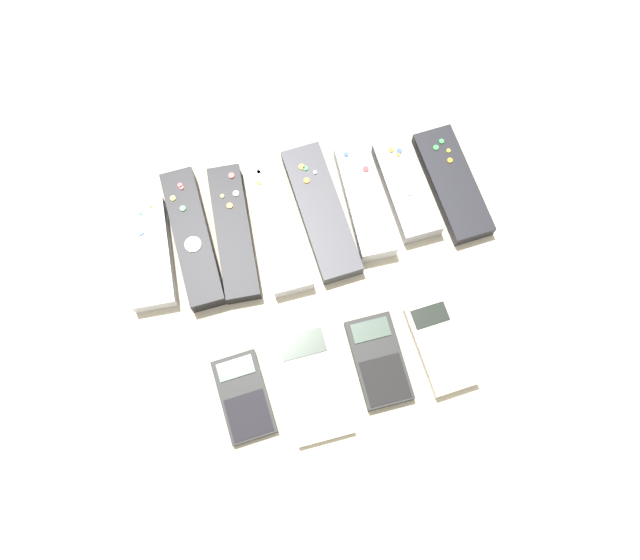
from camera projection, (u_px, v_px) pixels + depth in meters
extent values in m
plane|color=#B2A88E|center=(325.00, 302.00, 0.87)|extent=(3.00, 3.00, 0.00)
cube|color=#B7B7BC|center=(149.00, 254.00, 0.88)|extent=(0.07, 0.16, 0.02)
cylinder|color=silver|center=(147.00, 254.00, 0.87)|extent=(0.03, 0.03, 0.00)
cylinder|color=yellow|center=(150.00, 206.00, 0.89)|extent=(0.01, 0.01, 0.00)
cylinder|color=blue|center=(141.00, 233.00, 0.88)|extent=(0.01, 0.01, 0.00)
cylinder|color=green|center=(140.00, 213.00, 0.89)|extent=(0.01, 0.01, 0.00)
cube|color=black|center=(193.00, 238.00, 0.89)|extent=(0.06, 0.21, 0.03)
cylinder|color=silver|center=(193.00, 244.00, 0.87)|extent=(0.02, 0.02, 0.00)
cylinder|color=red|center=(182.00, 188.00, 0.90)|extent=(0.01, 0.01, 0.00)
cylinder|color=red|center=(180.00, 185.00, 0.90)|extent=(0.01, 0.01, 0.00)
cylinder|color=yellow|center=(173.00, 198.00, 0.89)|extent=(0.01, 0.01, 0.00)
cylinder|color=green|center=(183.00, 208.00, 0.89)|extent=(0.01, 0.01, 0.00)
cube|color=black|center=(233.00, 232.00, 0.89)|extent=(0.06, 0.21, 0.02)
cylinder|color=silver|center=(236.00, 194.00, 0.90)|extent=(0.01, 0.01, 0.00)
cylinder|color=yellow|center=(222.00, 196.00, 0.90)|extent=(0.01, 0.01, 0.00)
cylinder|color=red|center=(231.00, 176.00, 0.91)|extent=(0.01, 0.01, 0.00)
cylinder|color=orange|center=(230.00, 206.00, 0.89)|extent=(0.01, 0.01, 0.00)
cube|color=#B7B7BC|center=(277.00, 226.00, 0.90)|extent=(0.06, 0.21, 0.02)
cylinder|color=silver|center=(274.00, 217.00, 0.89)|extent=(0.03, 0.03, 0.00)
cylinder|color=silver|center=(259.00, 172.00, 0.91)|extent=(0.01, 0.01, 0.00)
cylinder|color=silver|center=(258.00, 173.00, 0.91)|extent=(0.01, 0.01, 0.00)
cylinder|color=orange|center=(259.00, 183.00, 0.91)|extent=(0.01, 0.01, 0.00)
cylinder|color=silver|center=(266.00, 197.00, 0.90)|extent=(0.01, 0.01, 0.00)
cube|color=#333338|center=(321.00, 212.00, 0.90)|extent=(0.07, 0.21, 0.02)
cylinder|color=yellow|center=(302.00, 167.00, 0.91)|extent=(0.01, 0.01, 0.00)
cylinder|color=orange|center=(307.00, 181.00, 0.91)|extent=(0.01, 0.01, 0.00)
cylinder|color=silver|center=(315.00, 172.00, 0.91)|extent=(0.01, 0.01, 0.00)
cylinder|color=green|center=(305.00, 168.00, 0.91)|extent=(0.01, 0.01, 0.00)
cube|color=#B7B7BC|center=(364.00, 201.00, 0.91)|extent=(0.05, 0.18, 0.03)
cylinder|color=silver|center=(367.00, 203.00, 0.89)|extent=(0.03, 0.03, 0.00)
cylinder|color=blue|center=(346.00, 154.00, 0.92)|extent=(0.01, 0.01, 0.00)
cylinder|color=red|center=(366.00, 169.00, 0.91)|extent=(0.01, 0.01, 0.00)
cube|color=gray|center=(406.00, 189.00, 0.91)|extent=(0.06, 0.16, 0.03)
cylinder|color=silver|center=(408.00, 186.00, 0.90)|extent=(0.03, 0.03, 0.00)
cylinder|color=blue|center=(399.00, 151.00, 0.92)|extent=(0.01, 0.01, 0.00)
cylinder|color=yellow|center=(398.00, 155.00, 0.92)|extent=(0.01, 0.01, 0.00)
cylinder|color=orange|center=(391.00, 150.00, 0.92)|extent=(0.01, 0.01, 0.00)
cube|color=black|center=(452.00, 184.00, 0.92)|extent=(0.07, 0.18, 0.02)
cylinder|color=green|center=(441.00, 141.00, 0.93)|extent=(0.01, 0.01, 0.00)
cylinder|color=green|center=(436.00, 148.00, 0.92)|extent=(0.01, 0.01, 0.00)
cylinder|color=yellow|center=(448.00, 151.00, 0.92)|extent=(0.01, 0.01, 0.00)
cylinder|color=orange|center=(450.00, 160.00, 0.92)|extent=(0.01, 0.01, 0.00)
cube|color=black|center=(244.00, 397.00, 0.83)|extent=(0.07, 0.12, 0.01)
cube|color=#38473D|center=(236.00, 368.00, 0.83)|extent=(0.05, 0.03, 0.00)
cube|color=black|center=(249.00, 416.00, 0.81)|extent=(0.06, 0.06, 0.00)
cube|color=beige|center=(312.00, 383.00, 0.83)|extent=(0.08, 0.16, 0.01)
cube|color=#333D33|center=(302.00, 344.00, 0.84)|extent=(0.06, 0.03, 0.00)
cube|color=gray|center=(319.00, 408.00, 0.82)|extent=(0.07, 0.08, 0.00)
cube|color=black|center=(379.00, 361.00, 0.84)|extent=(0.07, 0.12, 0.02)
cube|color=#38473D|center=(371.00, 330.00, 0.84)|extent=(0.05, 0.03, 0.00)
cube|color=black|center=(385.00, 380.00, 0.82)|extent=(0.06, 0.06, 0.00)
cube|color=beige|center=(440.00, 346.00, 0.85)|extent=(0.07, 0.13, 0.02)
cube|color=black|center=(430.00, 315.00, 0.85)|extent=(0.05, 0.03, 0.00)
cube|color=slate|center=(449.00, 365.00, 0.83)|extent=(0.06, 0.07, 0.00)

